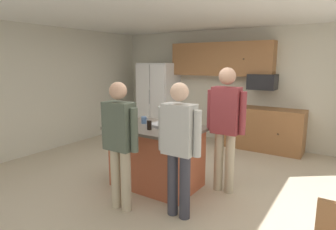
% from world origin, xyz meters
% --- Properties ---
extents(floor, '(7.04, 7.04, 0.00)m').
position_xyz_m(floor, '(0.00, 0.00, 0.00)').
color(floor, '#B7A88E').
rests_on(floor, ground).
extents(ceiling, '(7.04, 7.04, 0.00)m').
position_xyz_m(ceiling, '(0.00, 0.00, 2.60)').
color(ceiling, white).
extents(back_wall, '(6.40, 0.10, 2.60)m').
position_xyz_m(back_wall, '(0.00, 2.80, 1.30)').
color(back_wall, beige).
rests_on(back_wall, ground).
extents(side_wall_left, '(0.10, 5.60, 2.60)m').
position_xyz_m(side_wall_left, '(-3.20, 0.00, 1.30)').
color(side_wall_left, beige).
rests_on(side_wall_left, ground).
extents(cabinet_run_upper, '(2.40, 0.38, 0.75)m').
position_xyz_m(cabinet_run_upper, '(-0.40, 2.60, 1.93)').
color(cabinet_run_upper, '#936038').
extents(cabinet_run_lower, '(1.80, 0.63, 0.90)m').
position_xyz_m(cabinet_run_lower, '(0.60, 2.48, 0.45)').
color(cabinet_run_lower, '#936038').
rests_on(cabinet_run_lower, ground).
extents(refrigerator, '(0.90, 0.76, 1.84)m').
position_xyz_m(refrigerator, '(-2.00, 2.38, 0.92)').
color(refrigerator, white).
rests_on(refrigerator, ground).
extents(microwave_over_range, '(0.56, 0.40, 0.32)m').
position_xyz_m(microwave_over_range, '(0.60, 2.50, 1.45)').
color(microwave_over_range, black).
extents(kitchen_island, '(1.36, 0.95, 0.92)m').
position_xyz_m(kitchen_island, '(-0.15, -0.27, 0.47)').
color(kitchen_island, '#AD5638').
rests_on(kitchen_island, ground).
extents(person_host_foreground, '(0.57, 0.24, 1.79)m').
position_xyz_m(person_host_foreground, '(0.77, 0.09, 1.05)').
color(person_host_foreground, tan).
rests_on(person_host_foreground, ground).
extents(person_guest_by_door, '(0.57, 0.22, 1.64)m').
position_xyz_m(person_guest_by_door, '(0.58, -0.86, 0.94)').
color(person_guest_by_door, '#383842').
rests_on(person_guest_by_door, ground).
extents(person_guest_right, '(0.57, 0.22, 1.63)m').
position_xyz_m(person_guest_right, '(-0.13, -1.10, 0.94)').
color(person_guest_right, tan).
rests_on(person_guest_right, ground).
extents(mug_ceramic_white, '(0.13, 0.08, 0.11)m').
position_xyz_m(mug_ceramic_white, '(-0.45, -0.20, 0.98)').
color(mug_ceramic_white, '#4C6B99').
rests_on(mug_ceramic_white, kitchen_island).
extents(tumbler_amber, '(0.07, 0.07, 0.12)m').
position_xyz_m(tumbler_amber, '(0.15, -0.44, 0.98)').
color(tumbler_amber, black).
rests_on(tumbler_amber, kitchen_island).
extents(glass_stout_tall, '(0.06, 0.06, 0.17)m').
position_xyz_m(glass_stout_tall, '(0.23, -0.02, 1.01)').
color(glass_stout_tall, black).
rests_on(glass_stout_tall, kitchen_island).
extents(glass_short_whisky, '(0.07, 0.07, 0.14)m').
position_xyz_m(glass_short_whisky, '(0.27, -0.53, 0.99)').
color(glass_short_whisky, black).
rests_on(glass_short_whisky, kitchen_island).
extents(glass_dark_ale, '(0.07, 0.07, 0.13)m').
position_xyz_m(glass_dark_ale, '(-0.13, -0.49, 0.99)').
color(glass_dark_ale, black).
rests_on(glass_dark_ale, kitchen_island).
extents(serving_tray, '(0.44, 0.30, 0.04)m').
position_xyz_m(serving_tray, '(-0.05, -0.23, 0.94)').
color(serving_tray, '#B7B7BC').
rests_on(serving_tray, kitchen_island).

